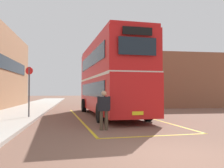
# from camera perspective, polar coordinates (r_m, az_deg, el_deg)

# --- Properties ---
(ground_plane) EXTENTS (135.60, 135.60, 0.00)m
(ground_plane) POSITION_cam_1_polar(r_m,az_deg,el_deg) (20.39, -1.80, -6.19)
(ground_plane) COLOR brown
(sidewalk_left) EXTENTS (4.00, 57.60, 0.14)m
(sidewalk_left) POSITION_cam_1_polar(r_m,az_deg,el_deg) (22.99, -18.93, -5.41)
(sidewalk_left) COLOR #B2ADA3
(sidewalk_left) RESTS_ON ground
(depot_building_right) EXTENTS (8.28, 12.50, 5.33)m
(depot_building_right) POSITION_cam_1_polar(r_m,az_deg,el_deg) (30.26, 14.77, 0.39)
(depot_building_right) COLOR brown
(depot_building_right) RESTS_ON ground
(double_decker_bus) EXTENTS (3.54, 10.93, 4.75)m
(double_decker_bus) POSITION_cam_1_polar(r_m,az_deg,el_deg) (16.02, -0.48, 1.58)
(double_decker_bus) COLOR black
(double_decker_bus) RESTS_ON ground
(single_deck_bus) EXTENTS (2.73, 9.87, 3.02)m
(single_deck_bus) POSITION_cam_1_polar(r_m,az_deg,el_deg) (37.46, 0.61, -1.62)
(single_deck_bus) COLOR black
(single_deck_bus) RESTS_ON ground
(pedestrian_boarding) EXTENTS (0.55, 0.24, 1.62)m
(pedestrian_boarding) POSITION_cam_1_polar(r_m,az_deg,el_deg) (10.09, -1.92, -5.52)
(pedestrian_boarding) COLOR #473828
(pedestrian_boarding) RESTS_ON ground
(bus_stop_sign) EXTENTS (0.43, 0.15, 2.85)m
(bus_stop_sign) POSITION_cam_1_polar(r_m,az_deg,el_deg) (14.69, -18.81, -0.65)
(bus_stop_sign) COLOR #4C4C51
(bus_stop_sign) RESTS_ON sidewalk_left
(bay_marking_yellow) EXTENTS (5.34, 13.11, 0.01)m
(bay_marking_yellow) POSITION_cam_1_polar(r_m,az_deg,el_deg) (14.14, 0.99, -8.17)
(bay_marking_yellow) COLOR gold
(bay_marking_yellow) RESTS_ON ground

